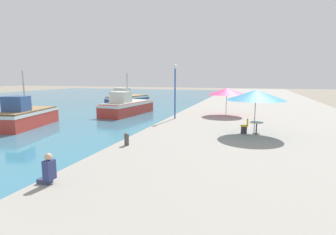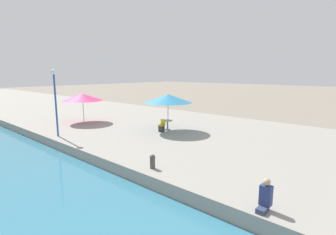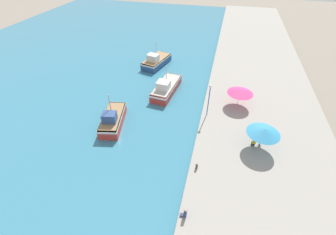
{
  "view_description": "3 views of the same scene",
  "coord_description": "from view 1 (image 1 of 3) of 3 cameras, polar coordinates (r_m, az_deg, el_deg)",
  "views": [
    {
      "loc": [
        6.8,
        -0.55,
        4.14
      ],
      "look_at": [
        1.5,
        16.12,
        1.43
      ],
      "focal_mm": 28.0,
      "sensor_mm": 36.0,
      "label": 1
    },
    {
      "loc": [
        -7.28,
        3.22,
        4.97
      ],
      "look_at": [
        7.07,
        16.18,
        1.63
      ],
      "focal_mm": 28.0,
      "sensor_mm": 36.0,
      "label": 2
    },
    {
      "loc": [
        1.55,
        -3.47,
        19.38
      ],
      "look_at": [
        -4.0,
        18.0,
        1.23
      ],
      "focal_mm": 24.0,
      "sensor_mm": 36.0,
      "label": 3
    }
  ],
  "objects": [
    {
      "name": "mooring_bollard",
      "position": [
        13.79,
        -9.0,
        -4.57
      ],
      "size": [
        0.26,
        0.26,
        0.65
      ],
      "color": "#4C4742",
      "rests_on": "quay_promenade"
    },
    {
      "name": "cafe_umbrella_white",
      "position": [
        24.71,
        12.66,
        5.58
      ],
      "size": [
        3.51,
        3.51,
        2.52
      ],
      "color": "#B7B7B7",
      "rests_on": "quay_promenade"
    },
    {
      "name": "fishing_boat_far",
      "position": [
        38.81,
        -8.82,
        3.97
      ],
      "size": [
        4.45,
        7.27,
        4.5
      ],
      "rotation": [
        0.0,
        0.0,
        -0.25
      ],
      "color": "navy",
      "rests_on": "water_basin"
    },
    {
      "name": "fishing_boat_mid",
      "position": [
        29.19,
        -8.95,
        2.41
      ],
      "size": [
        3.41,
        7.73,
        4.52
      ],
      "rotation": [
        0.0,
        0.0,
        -0.1
      ],
      "color": "red",
      "rests_on": "water_basin"
    },
    {
      "name": "water_basin",
      "position": [
        51.37,
        -25.14,
        3.39
      ],
      "size": [
        56.0,
        90.0,
        0.04
      ],
      "color": "teal",
      "rests_on": "ground_plane"
    },
    {
      "name": "fishing_boat_near",
      "position": [
        24.59,
        -28.63,
        0.28
      ],
      "size": [
        3.66,
        6.54,
        4.61
      ],
      "rotation": [
        0.0,
        0.0,
        0.21
      ],
      "color": "red",
      "rests_on": "water_basin"
    },
    {
      "name": "cafe_table",
      "position": [
        17.18,
        18.71,
        -1.65
      ],
      "size": [
        0.8,
        0.8,
        0.74
      ],
      "color": "#333338",
      "rests_on": "quay_promenade"
    },
    {
      "name": "cafe_chair_left",
      "position": [
        17.14,
        16.28,
        -2.27
      ],
      "size": [
        0.47,
        0.45,
        0.91
      ],
      "rotation": [
        0.0,
        0.0,
        1.68
      ],
      "color": "#2D2D33",
      "rests_on": "quay_promenade"
    },
    {
      "name": "person_at_quay",
      "position": [
        9.65,
        -24.62,
        -10.42
      ],
      "size": [
        0.57,
        0.36,
        1.06
      ],
      "color": "#333D5B",
      "rests_on": "quay_promenade"
    },
    {
      "name": "cafe_umbrella_pink",
      "position": [
        16.77,
        18.58,
        4.67
      ],
      "size": [
        3.56,
        3.56,
        2.75
      ],
      "color": "#B7B7B7",
      "rests_on": "quay_promenade"
    },
    {
      "name": "quay_promenade",
      "position": [
        37.77,
        19.38,
        2.51
      ],
      "size": [
        16.0,
        90.0,
        0.63
      ],
      "color": "gray",
      "rests_on": "ground_plane"
    },
    {
      "name": "lamppost",
      "position": [
        22.06,
        1.55,
        7.72
      ],
      "size": [
        0.36,
        0.36,
        4.56
      ],
      "color": "#28519E",
      "rests_on": "quay_promenade"
    }
  ]
}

